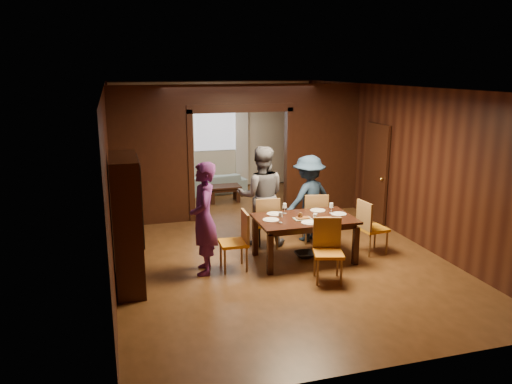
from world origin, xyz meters
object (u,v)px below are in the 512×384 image
object	(u,v)px
chair_left	(233,241)
hutch	(127,223)
dining_table	(304,239)
person_grey	(261,196)
chair_far_r	(314,217)
chair_right	(373,227)
person_navy	(309,198)
sofa	(212,184)
chair_near	(328,251)
chair_far_l	(266,222)
person_purple	(204,218)
coffee_table	(224,194)

from	to	relation	value
chair_left	hutch	bearing A→B (deg)	-82.13
dining_table	chair_left	distance (m)	1.27
person_grey	dining_table	world-z (taller)	person_grey
person_grey	hutch	size ratio (longest dim) A/B	0.93
dining_table	chair_far_r	bearing A→B (deg)	57.64
chair_right	chair_left	bearing A→B (deg)	85.09
person_navy	sofa	world-z (taller)	person_navy
person_navy	chair_near	xyz separation A→B (m)	(-0.42, -1.88, -0.34)
chair_right	chair_near	bearing A→B (deg)	119.51
dining_table	chair_far_l	size ratio (longest dim) A/B	1.72
person_grey	chair_left	bearing A→B (deg)	66.92
chair_near	sofa	bearing A→B (deg)	111.54
person_purple	dining_table	xyz separation A→B (m)	(1.74, 0.06, -0.53)
sofa	chair_far_l	world-z (taller)	chair_far_l
dining_table	hutch	distance (m)	3.01
sofa	chair_left	distance (m)	5.21
chair_right	chair_far_l	size ratio (longest dim) A/B	1.00
chair_right	sofa	bearing A→B (deg)	14.41
person_grey	person_navy	distance (m)	0.94
person_navy	chair_left	xyz separation A→B (m)	(-1.72, -1.02, -0.34)
sofa	coffee_table	xyz separation A→B (m)	(0.11, -0.92, -0.06)
hutch	chair_far_l	bearing A→B (deg)	23.15
person_navy	chair_far_l	xyz separation A→B (m)	(-0.89, -0.15, -0.34)
chair_far_r	hutch	distance (m)	3.65
dining_table	chair_near	distance (m)	0.93
person_purple	chair_far_r	bearing A→B (deg)	120.38
dining_table	chair_left	xyz separation A→B (m)	(-1.27, -0.07, 0.10)
person_navy	chair_right	distance (m)	1.34
person_purple	chair_far_l	bearing A→B (deg)	132.77
chair_far_l	chair_near	world-z (taller)	same
chair_right	person_purple	bearing A→B (deg)	84.65
chair_right	chair_near	xyz separation A→B (m)	(-1.27, -0.91, 0.00)
person_grey	chair_right	xyz separation A→B (m)	(1.78, -0.99, -0.45)
person_navy	hutch	world-z (taller)	hutch
coffee_table	chair_left	xyz separation A→B (m)	(-0.77, -4.24, 0.28)
chair_far_r	chair_left	bearing A→B (deg)	38.13
dining_table	chair_far_l	world-z (taller)	chair_far_l
person_purple	chair_far_l	xyz separation A→B (m)	(1.30, 0.86, -0.42)
chair_far_r	hutch	bearing A→B (deg)	29.06
chair_far_r	chair_far_l	bearing A→B (deg)	12.49
dining_table	hutch	bearing A→B (deg)	-174.88
person_navy	chair_left	world-z (taller)	person_navy
coffee_table	chair_far_r	world-z (taller)	chair_far_r
sofa	chair_near	xyz separation A→B (m)	(0.64, -6.02, 0.23)
person_navy	chair_right	size ratio (longest dim) A/B	1.70
person_navy	hutch	bearing A→B (deg)	-1.87
person_grey	chair_near	xyz separation A→B (m)	(0.52, -1.90, -0.45)
coffee_table	chair_left	size ratio (longest dim) A/B	0.82
sofa	chair_far_l	bearing A→B (deg)	83.65
person_grey	chair_right	size ratio (longest dim) A/B	1.92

